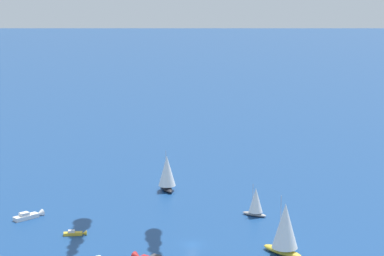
# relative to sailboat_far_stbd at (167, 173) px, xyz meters

# --- Properties ---
(ground_plane) EXTENTS (2000.00, 2000.00, 0.00)m
(ground_plane) POSITION_rel_sailboat_far_stbd_xyz_m (19.04, 39.63, -5.29)
(ground_plane) COLOR navy
(sailboat_far_stbd) EXTENTS (6.24, 9.32, 11.59)m
(sailboat_far_stbd) POSITION_rel_sailboat_far_stbd_xyz_m (0.00, 0.00, 0.00)
(sailboat_far_stbd) COLOR black
(sailboat_far_stbd) RESTS_ON ground_plane
(sailboat_offshore) EXTENTS (4.79, 6.68, 8.42)m
(sailboat_offshore) POSITION_rel_sailboat_far_stbd_xyz_m (-5.94, 32.31, -1.44)
(sailboat_offshore) COLOR #9E9993
(sailboat_offshore) RESTS_ON ground_plane
(sailboat_trailing) EXTENTS (6.52, 10.62, 13.27)m
(sailboat_trailing) POSITION_rel_sailboat_far_stbd_xyz_m (6.20, 56.46, 0.77)
(sailboat_trailing) COLOR gold
(sailboat_trailing) RESTS_ON ground_plane
(motorboat_mid_cluster) EXTENTS (5.46, 3.88, 1.59)m
(motorboat_mid_cluster) POSITION_rel_sailboat_far_stbd_xyz_m (37.92, 18.75, -4.86)
(motorboat_mid_cluster) COLOR gold
(motorboat_mid_cluster) RESTS_ON ground_plane
(motorboat_outer_ring_d) EXTENTS (8.29, 3.28, 2.34)m
(motorboat_outer_ring_d) POSITION_rel_sailboat_far_stbd_xyz_m (41.95, 0.58, -4.66)
(motorboat_outer_ring_d) COLOR white
(motorboat_outer_ring_d) RESTS_ON ground_plane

